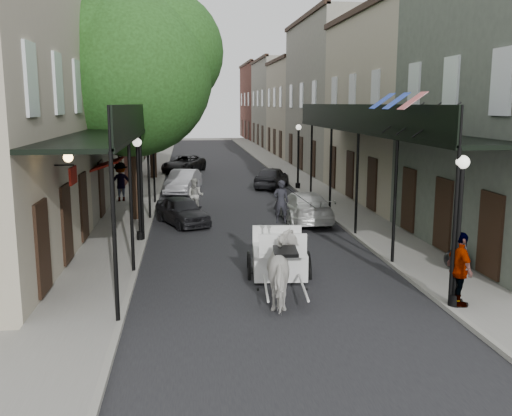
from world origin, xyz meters
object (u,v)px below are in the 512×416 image
object	(u,v)px
car_left_mid	(183,182)
car_left_far	(184,164)
tree_far	(157,91)
carriage	(278,235)
car_right_near	(304,207)
lamppost_right_far	(298,155)
tree_near	(141,68)
pedestrian_walking	(195,196)
pedestrian_sidewalk_left	(121,182)
car_left_near	(182,211)
car_right_far	(272,177)
lamppost_left	(139,187)
horse	(286,270)
pedestrian_sidewalk_right	(460,269)
lamppost_right_near	(458,229)

from	to	relation	value
car_left_mid	car_left_far	bearing A→B (deg)	102.69
tree_far	carriage	bearing A→B (deg)	-78.50
car_right_near	lamppost_right_far	bearing A→B (deg)	-101.03
tree_near	pedestrian_walking	world-z (taller)	tree_near
pedestrian_sidewalk_left	car_right_near	xyz separation A→B (m)	(8.32, -5.63, -0.45)
carriage	tree_near	bearing A→B (deg)	123.32
car_left_near	car_right_far	size ratio (longest dim) A/B	0.91
lamppost_left	pedestrian_walking	world-z (taller)	lamppost_left
car_left_near	car_left_mid	size ratio (longest dim) A/B	0.87
horse	car_left_far	size ratio (longest dim) A/B	0.46
lamppost_left	pedestrian_walking	bearing A→B (deg)	69.48
pedestrian_sidewalk_right	car_left_near	size ratio (longest dim) A/B	0.53
car_left_far	car_right_near	size ratio (longest dim) A/B	1.02
tree_far	car_left_near	distance (m)	16.14
lamppost_left	car_left_far	distance (m)	21.53
tree_near	car_left_far	distance (m)	18.29
carriage	car_left_mid	size ratio (longest dim) A/B	0.75
pedestrian_sidewalk_left	car_right_near	distance (m)	10.06
lamppost_right_far	car_left_mid	world-z (taller)	lamppost_right_far
lamppost_left	car_left_near	world-z (taller)	lamppost_left
car_right_far	car_right_near	bearing A→B (deg)	111.01
pedestrian_walking	car_left_far	bearing A→B (deg)	106.07
tree_near	pedestrian_sidewalk_right	size ratio (longest dim) A/B	5.20
car_left_mid	lamppost_left	bearing A→B (deg)	-84.66
lamppost_left	lamppost_right_far	bearing A→B (deg)	55.65
lamppost_right_near	tree_near	bearing A→B (deg)	124.27
pedestrian_sidewalk_right	pedestrian_sidewalk_left	bearing A→B (deg)	28.78
pedestrian_sidewalk_right	car_left_far	distance (m)	30.21
car_left_mid	tree_near	bearing A→B (deg)	-89.40
car_left_far	car_right_far	xyz separation A→B (m)	(5.30, -8.43, 0.01)
lamppost_right_near	carriage	size ratio (longest dim) A/B	1.25
tree_near	car_right_near	distance (m)	9.03
tree_near	pedestrian_sidewalk_left	bearing A→B (deg)	108.91
tree_far	lamppost_right_near	xyz separation A→B (m)	(8.35, -26.18, -3.79)
tree_near	car_left_far	xyz separation A→B (m)	(1.60, 17.25, -5.85)
lamppost_right_far	car_right_near	world-z (taller)	lamppost_right_far
pedestrian_walking	car_left_near	bearing A→B (deg)	-89.04
tree_far	lamppost_right_near	distance (m)	27.74
horse	car_right_far	size ratio (longest dim) A/B	0.55
car_left_mid	car_left_far	size ratio (longest dim) A/B	0.86
lamppost_left	pedestrian_walking	distance (m)	6.12
car_left_mid	car_right_far	size ratio (longest dim) A/B	1.04
car_left_near	car_right_near	distance (m)	5.20
tree_near	horse	bearing A→B (deg)	-69.11
lamppost_left	pedestrian_sidewalk_left	world-z (taller)	lamppost_left
lamppost_right_far	tree_near	bearing A→B (deg)	-136.69
lamppost_right_far	car_right_far	size ratio (longest dim) A/B	0.97
tree_far	car_left_mid	distance (m)	8.50
lamppost_right_near	lamppost_left	distance (m)	11.46
car_left_near	tree_near	bearing A→B (deg)	120.50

